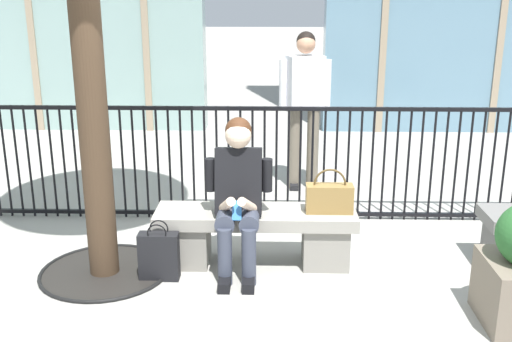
{
  "coord_description": "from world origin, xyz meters",
  "views": [
    {
      "loc": [
        0.12,
        -4.54,
        2.16
      ],
      "look_at": [
        0.0,
        0.1,
        0.75
      ],
      "focal_mm": 42.74,
      "sensor_mm": 36.0,
      "label": 1
    }
  ],
  "objects_px": {
    "shopping_bag": "(159,256)",
    "bystander_at_railing": "(305,99)",
    "handbag_on_bench": "(329,197)",
    "seated_person_with_phone": "(238,192)",
    "stone_bench": "(256,232)"
  },
  "relations": [
    {
      "from": "shopping_bag",
      "to": "seated_person_with_phone",
      "type": "bearing_deg",
      "value": 16.45
    },
    {
      "from": "seated_person_with_phone",
      "to": "shopping_bag",
      "type": "bearing_deg",
      "value": -163.55
    },
    {
      "from": "stone_bench",
      "to": "handbag_on_bench",
      "type": "xyz_separation_m",
      "value": [
        0.58,
        -0.01,
        0.3
      ]
    },
    {
      "from": "stone_bench",
      "to": "shopping_bag",
      "type": "xyz_separation_m",
      "value": [
        -0.73,
        -0.31,
        -0.08
      ]
    },
    {
      "from": "stone_bench",
      "to": "bystander_at_railing",
      "type": "height_order",
      "value": "bystander_at_railing"
    },
    {
      "from": "bystander_at_railing",
      "to": "handbag_on_bench",
      "type": "bearing_deg",
      "value": -86.97
    },
    {
      "from": "seated_person_with_phone",
      "to": "bystander_at_railing",
      "type": "distance_m",
      "value": 2.21
    },
    {
      "from": "shopping_bag",
      "to": "bystander_at_railing",
      "type": "xyz_separation_m",
      "value": [
        1.21,
        2.27,
        0.81
      ]
    },
    {
      "from": "handbag_on_bench",
      "to": "bystander_at_railing",
      "type": "xyz_separation_m",
      "value": [
        -0.1,
        1.97,
        0.43
      ]
    },
    {
      "from": "stone_bench",
      "to": "bystander_at_railing",
      "type": "xyz_separation_m",
      "value": [
        0.48,
        1.96,
        0.73
      ]
    },
    {
      "from": "shopping_bag",
      "to": "stone_bench",
      "type": "bearing_deg",
      "value": 22.72
    },
    {
      "from": "seated_person_with_phone",
      "to": "bystander_at_railing",
      "type": "xyz_separation_m",
      "value": [
        0.61,
        2.09,
        0.35
      ]
    },
    {
      "from": "stone_bench",
      "to": "bystander_at_railing",
      "type": "distance_m",
      "value": 2.15
    },
    {
      "from": "shopping_bag",
      "to": "bystander_at_railing",
      "type": "relative_size",
      "value": 0.27
    },
    {
      "from": "stone_bench",
      "to": "shopping_bag",
      "type": "relative_size",
      "value": 3.43
    }
  ]
}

